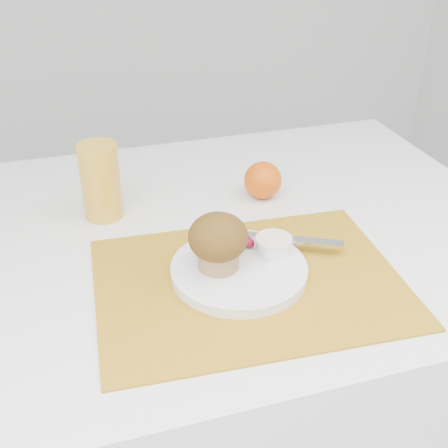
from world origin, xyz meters
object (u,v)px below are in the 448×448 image
object	(u,v)px
muffin	(218,241)
juice_glass	(101,181)
plate	(239,270)
orange	(263,180)
table	(193,383)

from	to	relation	value
muffin	juice_glass	bearing A→B (deg)	120.91
plate	muffin	xyz separation A→B (m)	(-0.03, 0.01, 0.06)
orange	muffin	world-z (taller)	muffin
table	orange	distance (m)	0.45
table	muffin	bearing A→B (deg)	-83.90
orange	table	bearing A→B (deg)	-153.53
plate	juice_glass	bearing A→B (deg)	125.16
juice_glass	table	bearing A→B (deg)	-38.02
orange	plate	bearing A→B (deg)	-118.06
table	juice_glass	bearing A→B (deg)	141.98
juice_glass	muffin	bearing A→B (deg)	-59.09
plate	muffin	bearing A→B (deg)	166.47
plate	orange	xyz separation A→B (m)	(0.13, 0.24, 0.02)
table	orange	size ratio (longest dim) A/B	16.51
juice_glass	muffin	world-z (taller)	juice_glass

